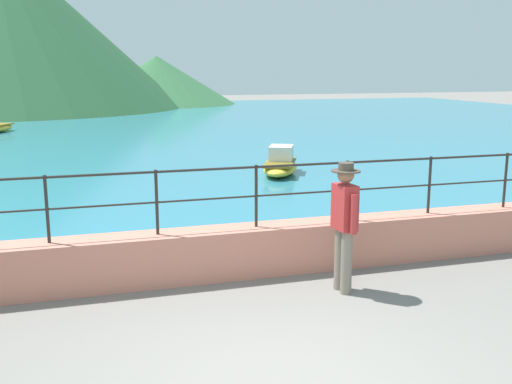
# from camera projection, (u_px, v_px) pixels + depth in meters

# --- Properties ---
(promenade_wall) EXTENTS (20.00, 0.56, 0.70)m
(promenade_wall) POSITION_uv_depth(u_px,v_px,m) (209.00, 254.00, 8.45)
(promenade_wall) COLOR tan
(promenade_wall) RESTS_ON ground
(railing) EXTENTS (18.44, 0.04, 0.90)m
(railing) POSITION_uv_depth(u_px,v_px,m) (207.00, 188.00, 8.26)
(railing) COLOR #282623
(railing) RESTS_ON promenade_wall
(lake_water) EXTENTS (64.00, 44.32, 0.06)m
(lake_water) POSITION_uv_depth(u_px,v_px,m) (112.00, 127.00, 29.74)
(lake_water) COLOR teal
(lake_water) RESTS_ON ground
(hill_secondary) EXTENTS (12.87, 12.87, 3.93)m
(hill_secondary) POSITION_uv_depth(u_px,v_px,m) (157.00, 80.00, 48.32)
(hill_secondary) COLOR #33663D
(hill_secondary) RESTS_ON ground
(person_walking) EXTENTS (0.38, 0.57, 1.75)m
(person_walking) POSITION_uv_depth(u_px,v_px,m) (344.00, 221.00, 7.81)
(person_walking) COLOR slate
(person_walking) RESTS_ON ground
(boat_0) EXTENTS (1.77, 2.47, 0.76)m
(boat_0) POSITION_uv_depth(u_px,v_px,m) (280.00, 164.00, 16.47)
(boat_0) COLOR gold
(boat_0) RESTS_ON lake_water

